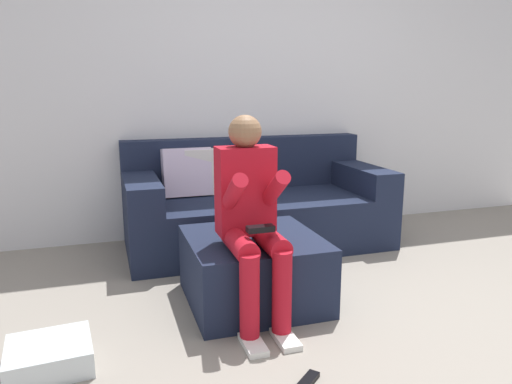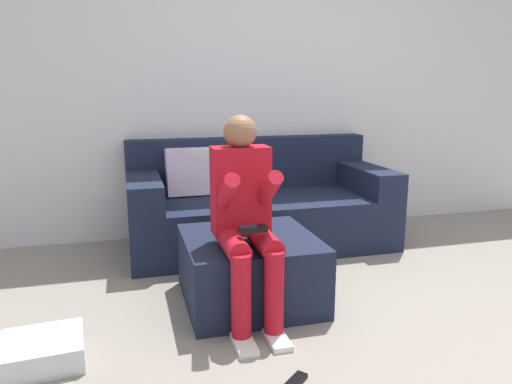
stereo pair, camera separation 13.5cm
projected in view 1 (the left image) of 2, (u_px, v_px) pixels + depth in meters
The scene contains 7 objects.
ground_plane at pixel (400, 342), 2.45m from camera, with size 7.51×7.51×0.00m, color gray.
wall_back at pixel (263, 71), 4.18m from camera, with size 5.78×0.10×2.79m, color silver.
couch_sectional at pixel (254, 207), 3.93m from camera, with size 2.06×0.92×0.84m.
ottoman at pixel (253, 269), 2.88m from camera, with size 0.76×0.76×0.40m, color #192138.
person_seated at pixel (251, 212), 2.58m from camera, with size 0.31×0.62×1.12m.
storage_bin at pixel (49, 356), 2.21m from camera, with size 0.37×0.34×0.12m, color silver.
remote_near_ottoman at pixel (307, 382), 2.10m from camera, with size 0.17×0.05×0.02m, color black.
Camera 1 is at (-1.37, -1.90, 1.26)m, focal length 34.02 mm.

